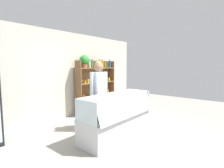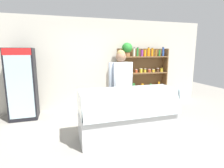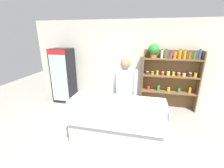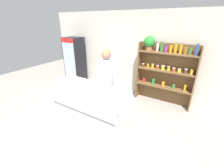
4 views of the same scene
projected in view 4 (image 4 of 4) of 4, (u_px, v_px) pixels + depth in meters
ground_plane at (93, 122)px, 3.82m from camera, size 12.00×12.00×0.00m
back_wall at (133, 54)px, 5.06m from camera, size 6.80×0.10×2.70m
drinks_fridge at (75, 61)px, 5.96m from camera, size 0.66×0.59×1.82m
shelving_unit at (163, 66)px, 4.38m from camera, size 1.65×0.32×1.99m
deli_display_case at (91, 111)px, 3.75m from camera, size 1.94×0.72×1.01m
shop_clerk at (106, 76)px, 3.93m from camera, size 0.58×0.25×1.77m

